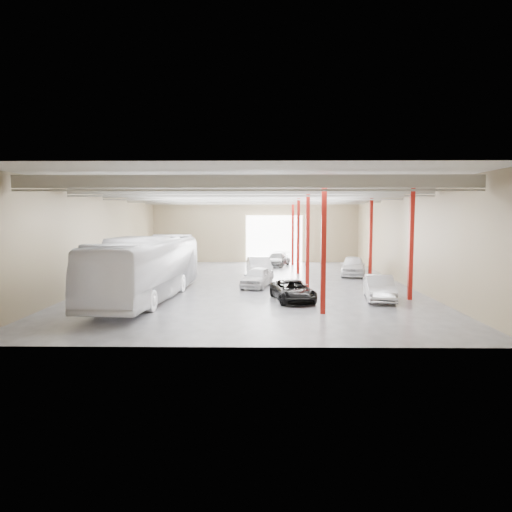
{
  "coord_description": "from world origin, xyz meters",
  "views": [
    {
      "loc": [
        0.69,
        -32.96,
        4.99
      ],
      "look_at": [
        0.28,
        -1.48,
        2.2
      ],
      "focal_mm": 32.0,
      "sensor_mm": 36.0,
      "label": 1
    }
  ],
  "objects_px": {
    "car_row_b": "(259,267)",
    "car_right_near": "(379,288)",
    "black_sedan": "(293,291)",
    "coach_bus": "(147,268)",
    "car_right_far": "(353,266)",
    "car_row_c": "(277,259)",
    "car_row_a": "(257,277)"
  },
  "relations": [
    {
      "from": "car_row_a",
      "to": "car_right_far",
      "type": "distance_m",
      "value": 10.11
    },
    {
      "from": "car_row_b",
      "to": "car_right_far",
      "type": "xyz_separation_m",
      "value": [
        7.84,
        1.04,
        0.0
      ]
    },
    {
      "from": "car_right_near",
      "to": "car_right_far",
      "type": "xyz_separation_m",
      "value": [
        0.65,
        11.04,
        0.09
      ]
    },
    {
      "from": "car_row_a",
      "to": "car_row_b",
      "type": "relative_size",
      "value": 0.83
    },
    {
      "from": "coach_bus",
      "to": "car_right_near",
      "type": "xyz_separation_m",
      "value": [
        13.84,
        -0.16,
        -1.15
      ]
    },
    {
      "from": "coach_bus",
      "to": "black_sedan",
      "type": "height_order",
      "value": "coach_bus"
    },
    {
      "from": "car_row_b",
      "to": "car_right_far",
      "type": "bearing_deg",
      "value": 0.85
    },
    {
      "from": "coach_bus",
      "to": "car_row_c",
      "type": "xyz_separation_m",
      "value": [
        8.4,
        17.98,
        -1.22
      ]
    },
    {
      "from": "black_sedan",
      "to": "car_right_far",
      "type": "bearing_deg",
      "value": 52.96
    },
    {
      "from": "coach_bus",
      "to": "black_sedan",
      "type": "relative_size",
      "value": 3.06
    },
    {
      "from": "black_sedan",
      "to": "car_row_b",
      "type": "relative_size",
      "value": 0.89
    },
    {
      "from": "car_row_b",
      "to": "car_row_a",
      "type": "bearing_deg",
      "value": -98.01
    },
    {
      "from": "car_right_far",
      "to": "car_row_c",
      "type": "bearing_deg",
      "value": 142.51
    },
    {
      "from": "black_sedan",
      "to": "car_row_b",
      "type": "distance_m",
      "value": 10.6
    },
    {
      "from": "car_right_near",
      "to": "car_row_c",
      "type": "bearing_deg",
      "value": 114.17
    },
    {
      "from": "black_sedan",
      "to": "car_right_near",
      "type": "xyz_separation_m",
      "value": [
        5.15,
        0.41,
        0.12
      ]
    },
    {
      "from": "coach_bus",
      "to": "car_right_near",
      "type": "distance_m",
      "value": 13.89
    },
    {
      "from": "car_row_a",
      "to": "car_row_b",
      "type": "distance_m",
      "value": 5.2
    },
    {
      "from": "car_row_c",
      "to": "car_right_far",
      "type": "height_order",
      "value": "car_right_far"
    },
    {
      "from": "car_right_near",
      "to": "car_row_a",
      "type": "bearing_deg",
      "value": 154.19
    },
    {
      "from": "black_sedan",
      "to": "car_row_b",
      "type": "bearing_deg",
      "value": 90.92
    },
    {
      "from": "car_right_near",
      "to": "car_right_far",
      "type": "bearing_deg",
      "value": 94.11
    },
    {
      "from": "car_row_c",
      "to": "car_right_far",
      "type": "xyz_separation_m",
      "value": [
        6.09,
        -7.1,
        0.15
      ]
    },
    {
      "from": "coach_bus",
      "to": "car_row_b",
      "type": "height_order",
      "value": "coach_bus"
    },
    {
      "from": "black_sedan",
      "to": "car_right_near",
      "type": "bearing_deg",
      "value": -5.66
    },
    {
      "from": "car_row_a",
      "to": "car_right_near",
      "type": "xyz_separation_m",
      "value": [
        7.31,
        -4.79,
        0.03
      ]
    },
    {
      "from": "black_sedan",
      "to": "car_right_near",
      "type": "relative_size",
      "value": 1.0
    },
    {
      "from": "black_sedan",
      "to": "car_right_near",
      "type": "height_order",
      "value": "car_right_near"
    },
    {
      "from": "car_row_a",
      "to": "car_right_far",
      "type": "height_order",
      "value": "car_right_far"
    },
    {
      "from": "coach_bus",
      "to": "car_right_near",
      "type": "bearing_deg",
      "value": 3.67
    },
    {
      "from": "car_right_far",
      "to": "black_sedan",
      "type": "bearing_deg",
      "value": -104.98
    },
    {
      "from": "car_row_b",
      "to": "car_right_near",
      "type": "bearing_deg",
      "value": -60.99
    }
  ]
}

